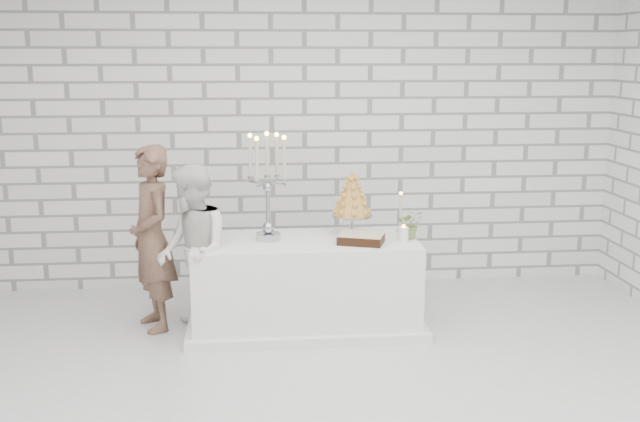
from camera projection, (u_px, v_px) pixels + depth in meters
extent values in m
cube|color=silver|center=(333.00, 397.00, 4.91)|extent=(6.00, 5.00, 0.01)
cube|color=white|center=(305.00, 131.00, 7.03)|extent=(6.00, 0.01, 3.00)
cube|color=white|center=(428.00, 311.00, 2.16)|extent=(6.00, 0.01, 3.00)
cube|color=white|center=(306.00, 284.00, 6.08)|extent=(1.80, 0.80, 0.75)
imported|color=brown|center=(152.00, 238.00, 6.01)|extent=(0.56, 0.65, 1.52)
imported|color=white|center=(193.00, 253.00, 5.81)|extent=(0.67, 0.78, 1.40)
cube|color=black|center=(361.00, 238.00, 5.88)|extent=(0.41, 0.35, 0.08)
cylinder|color=white|center=(403.00, 235.00, 5.92)|extent=(0.09, 0.09, 0.12)
cylinder|color=#C4B898|center=(400.00, 213.00, 6.24)|extent=(0.07, 0.07, 0.32)
imported|color=#537939|center=(410.00, 224.00, 6.02)|extent=(0.23, 0.21, 0.24)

